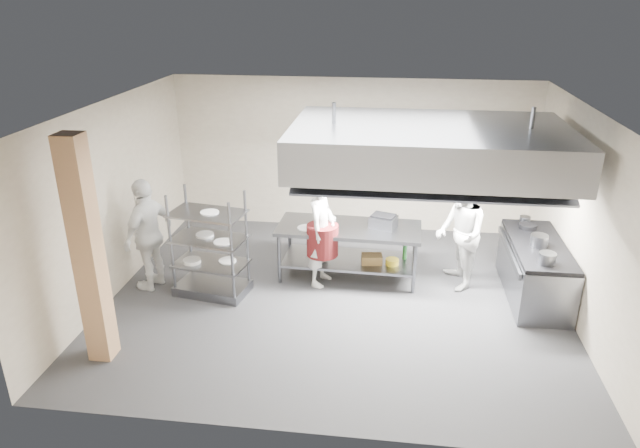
# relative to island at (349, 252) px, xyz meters

# --- Properties ---
(floor) EXTENTS (7.00, 7.00, 0.00)m
(floor) POSITION_rel_island_xyz_m (-0.13, -0.78, -0.46)
(floor) COLOR #2B2B2D
(floor) RESTS_ON ground
(ceiling) EXTENTS (7.00, 7.00, 0.00)m
(ceiling) POSITION_rel_island_xyz_m (-0.13, -0.78, 2.54)
(ceiling) COLOR silver
(ceiling) RESTS_ON wall_back
(wall_back) EXTENTS (7.00, 0.00, 7.00)m
(wall_back) POSITION_rel_island_xyz_m (-0.13, 2.22, 1.04)
(wall_back) COLOR #AEA08A
(wall_back) RESTS_ON ground
(wall_left) EXTENTS (0.00, 6.00, 6.00)m
(wall_left) POSITION_rel_island_xyz_m (-3.63, -0.78, 1.04)
(wall_left) COLOR #AEA08A
(wall_left) RESTS_ON ground
(wall_right) EXTENTS (0.00, 6.00, 6.00)m
(wall_right) POSITION_rel_island_xyz_m (3.37, -0.78, 1.04)
(wall_right) COLOR #AEA08A
(wall_right) RESTS_ON ground
(column) EXTENTS (0.30, 0.30, 3.00)m
(column) POSITION_rel_island_xyz_m (-3.03, -2.68, 1.04)
(column) COLOR tan
(column) RESTS_ON floor
(exhaust_hood) EXTENTS (4.00, 2.50, 0.60)m
(exhaust_hood) POSITION_rel_island_xyz_m (1.17, -0.38, 1.94)
(exhaust_hood) COLOR gray
(exhaust_hood) RESTS_ON ceiling
(hood_strip_a) EXTENTS (1.60, 0.12, 0.04)m
(hood_strip_a) POSITION_rel_island_xyz_m (0.27, -0.38, 1.62)
(hood_strip_a) COLOR white
(hood_strip_a) RESTS_ON exhaust_hood
(hood_strip_b) EXTENTS (1.60, 0.12, 0.04)m
(hood_strip_b) POSITION_rel_island_xyz_m (2.07, -0.38, 1.62)
(hood_strip_b) COLOR white
(hood_strip_b) RESTS_ON exhaust_hood
(wall_shelf) EXTENTS (1.50, 0.28, 0.04)m
(wall_shelf) POSITION_rel_island_xyz_m (1.67, 2.06, 1.04)
(wall_shelf) COLOR gray
(wall_shelf) RESTS_ON wall_back
(island) EXTENTS (2.38, 1.06, 0.91)m
(island) POSITION_rel_island_xyz_m (0.00, 0.00, 0.00)
(island) COLOR gray
(island) RESTS_ON floor
(island_worktop) EXTENTS (2.38, 1.06, 0.06)m
(island_worktop) POSITION_rel_island_xyz_m (0.00, 0.00, 0.42)
(island_worktop) COLOR gray
(island_worktop) RESTS_ON island
(island_undershelf) EXTENTS (2.19, 0.96, 0.04)m
(island_undershelf) POSITION_rel_island_xyz_m (0.00, 0.00, -0.16)
(island_undershelf) COLOR slate
(island_undershelf) RESTS_ON island
(pass_rack) EXTENTS (1.22, 0.84, 1.69)m
(pass_rack) POSITION_rel_island_xyz_m (-2.11, -0.84, 0.39)
(pass_rack) COLOR slate
(pass_rack) RESTS_ON floor
(cooking_range) EXTENTS (0.80, 2.00, 0.84)m
(cooking_range) POSITION_rel_island_xyz_m (2.95, -0.28, -0.04)
(cooking_range) COLOR gray
(cooking_range) RESTS_ON floor
(range_top) EXTENTS (0.78, 1.96, 0.06)m
(range_top) POSITION_rel_island_xyz_m (2.95, -0.28, 0.41)
(range_top) COLOR black
(range_top) RESTS_ON cooking_range
(chef_head) EXTENTS (0.58, 0.75, 1.83)m
(chef_head) POSITION_rel_island_xyz_m (-0.43, -0.28, 0.46)
(chef_head) COLOR silver
(chef_head) RESTS_ON floor
(chef_line) EXTENTS (0.84, 1.01, 1.85)m
(chef_line) POSITION_rel_island_xyz_m (1.78, -0.10, 0.47)
(chef_line) COLOR silver
(chef_line) RESTS_ON floor
(chef_plating) EXTENTS (0.72, 1.16, 1.84)m
(chef_plating) POSITION_rel_island_xyz_m (-3.13, -0.75, 0.46)
(chef_plating) COLOR white
(chef_plating) RESTS_ON floor
(griddle) EXTENTS (0.49, 0.43, 0.20)m
(griddle) POSITION_rel_island_xyz_m (0.55, 0.03, 0.55)
(griddle) COLOR slate
(griddle) RESTS_ON island_worktop
(wicker_basket) EXTENTS (0.36, 0.27, 0.15)m
(wicker_basket) POSITION_rel_island_xyz_m (0.40, -0.11, -0.06)
(wicker_basket) COLOR olive
(wicker_basket) RESTS_ON island_undershelf
(stockpot) EXTENTS (0.26, 0.26, 0.18)m
(stockpot) POSITION_rel_island_xyz_m (2.92, -0.38, 0.53)
(stockpot) COLOR slate
(stockpot) RESTS_ON range_top
(plate_stack) EXTENTS (0.28, 0.28, 0.05)m
(plate_stack) POSITION_rel_island_xyz_m (-2.11, -0.84, 0.09)
(plate_stack) COLOR white
(plate_stack) RESTS_ON pass_rack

